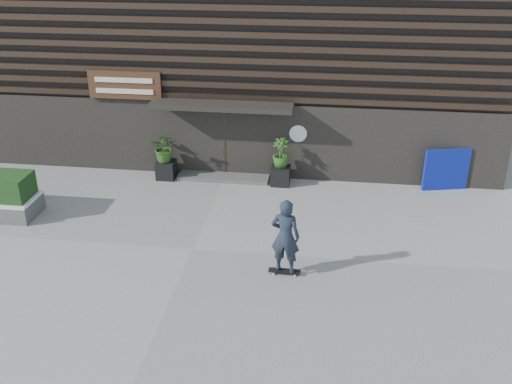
# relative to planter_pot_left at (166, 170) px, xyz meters

# --- Properties ---
(ground) EXTENTS (80.00, 80.00, 0.00)m
(ground) POSITION_rel_planter_pot_left_xyz_m (1.90, -4.40, -0.30)
(ground) COLOR gray
(ground) RESTS_ON ground
(entrance_step) EXTENTS (3.00, 0.80, 0.12)m
(entrance_step) POSITION_rel_planter_pot_left_xyz_m (1.90, 0.20, -0.24)
(entrance_step) COLOR #4F4F4C
(entrance_step) RESTS_ON ground
(planter_pot_left) EXTENTS (0.60, 0.60, 0.60)m
(planter_pot_left) POSITION_rel_planter_pot_left_xyz_m (0.00, 0.00, 0.00)
(planter_pot_left) COLOR black
(planter_pot_left) RESTS_ON ground
(bamboo_left) EXTENTS (0.86, 0.75, 0.96)m
(bamboo_left) POSITION_rel_planter_pot_left_xyz_m (0.00, 0.00, 0.78)
(bamboo_left) COLOR #2D591E
(bamboo_left) RESTS_ON planter_pot_left
(planter_pot_right) EXTENTS (0.60, 0.60, 0.60)m
(planter_pot_right) POSITION_rel_planter_pot_left_xyz_m (3.80, 0.00, 0.00)
(planter_pot_right) COLOR black
(planter_pot_right) RESTS_ON ground
(bamboo_right) EXTENTS (0.54, 0.54, 0.96)m
(bamboo_right) POSITION_rel_planter_pot_left_xyz_m (3.80, 0.00, 0.78)
(bamboo_right) COLOR #2D591E
(bamboo_right) RESTS_ON planter_pot_right
(blue_tarp) EXTENTS (1.43, 0.47, 1.36)m
(blue_tarp) POSITION_rel_planter_pot_left_xyz_m (9.01, 0.30, 0.38)
(blue_tarp) COLOR #0B1999
(blue_tarp) RESTS_ON ground
(building) EXTENTS (18.00, 11.00, 8.00)m
(building) POSITION_rel_planter_pot_left_xyz_m (1.90, 5.56, 3.69)
(building) COLOR black
(building) RESTS_ON ground
(skateboarder) EXTENTS (0.78, 0.56, 2.01)m
(skateboarder) POSITION_rel_planter_pot_left_xyz_m (4.39, -5.23, 0.75)
(skateboarder) COLOR black
(skateboarder) RESTS_ON ground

